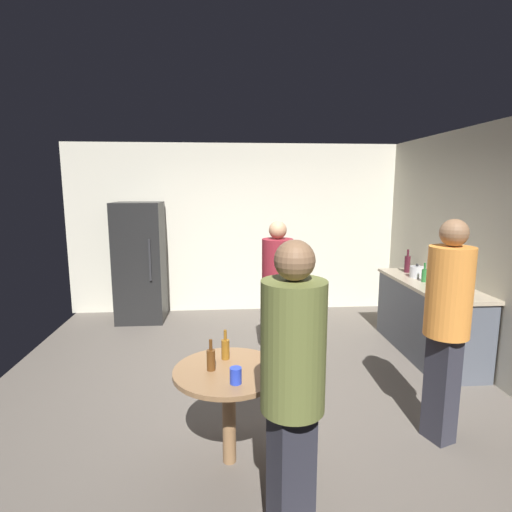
# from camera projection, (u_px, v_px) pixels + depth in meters

# --- Properties ---
(ground_plane) EXTENTS (5.20, 5.20, 0.10)m
(ground_plane) POSITION_uv_depth(u_px,v_px,m) (243.00, 388.00, 4.27)
(ground_plane) COLOR #5B544C
(wall_back) EXTENTS (5.32, 0.06, 2.70)m
(wall_back) POSITION_uv_depth(u_px,v_px,m) (235.00, 229.00, 6.62)
(wall_back) COLOR beige
(wall_back) RESTS_ON ground_plane
(wall_side_right) EXTENTS (0.06, 5.20, 2.70)m
(wall_side_right) POSITION_uv_depth(u_px,v_px,m) (495.00, 253.00, 4.23)
(wall_side_right) COLOR beige
(wall_side_right) RESTS_ON ground_plane
(refrigerator) EXTENTS (0.70, 0.68, 1.80)m
(refrigerator) POSITION_uv_depth(u_px,v_px,m) (140.00, 262.00, 6.16)
(refrigerator) COLOR black
(refrigerator) RESTS_ON ground_plane
(kitchen_counter) EXTENTS (0.64, 1.73, 0.90)m
(kitchen_counter) POSITION_uv_depth(u_px,v_px,m) (428.00, 318.00, 4.95)
(kitchen_counter) COLOR #4C515B
(kitchen_counter) RESTS_ON ground_plane
(kettle) EXTENTS (0.24, 0.17, 0.18)m
(kettle) POSITION_uv_depth(u_px,v_px,m) (417.00, 272.00, 5.12)
(kettle) COLOR #B2B2B7
(kettle) RESTS_ON kitchen_counter
(wine_bottle_on_counter) EXTENTS (0.08, 0.08, 0.31)m
(wine_bottle_on_counter) POSITION_uv_depth(u_px,v_px,m) (407.00, 264.00, 5.41)
(wine_bottle_on_counter) COLOR #3F141E
(wine_bottle_on_counter) RESTS_ON kitchen_counter
(beer_bottle_on_counter) EXTENTS (0.06, 0.06, 0.23)m
(beer_bottle_on_counter) POSITION_uv_depth(u_px,v_px,m) (424.00, 275.00, 4.88)
(beer_bottle_on_counter) COLOR #26662D
(beer_bottle_on_counter) RESTS_ON kitchen_counter
(foreground_table) EXTENTS (0.80, 0.80, 0.73)m
(foreground_table) POSITION_uv_depth(u_px,v_px,m) (229.00, 383.00, 2.95)
(foreground_table) COLOR olive
(foreground_table) RESTS_ON ground_plane
(beer_bottle_amber) EXTENTS (0.06, 0.06, 0.23)m
(beer_bottle_amber) POSITION_uv_depth(u_px,v_px,m) (225.00, 348.00, 3.10)
(beer_bottle_amber) COLOR #8C5919
(beer_bottle_amber) RESTS_ON foreground_table
(beer_bottle_brown) EXTENTS (0.06, 0.06, 0.23)m
(beer_bottle_brown) POSITION_uv_depth(u_px,v_px,m) (211.00, 359.00, 2.91)
(beer_bottle_brown) COLOR #593314
(beer_bottle_brown) RESTS_ON foreground_table
(plastic_cup_blue) EXTENTS (0.08, 0.08, 0.11)m
(plastic_cup_blue) POSITION_uv_depth(u_px,v_px,m) (236.00, 376.00, 2.71)
(plastic_cup_blue) COLOR blue
(plastic_cup_blue) RESTS_ON foreground_table
(person_in_olive_shirt) EXTENTS (0.45, 0.45, 1.78)m
(person_in_olive_shirt) POSITION_uv_depth(u_px,v_px,m) (293.00, 378.00, 2.13)
(person_in_olive_shirt) COLOR #2D2D38
(person_in_olive_shirt) RESTS_ON ground_plane
(person_in_orange_shirt) EXTENTS (0.44, 0.44, 1.80)m
(person_in_orange_shirt) POSITION_uv_depth(u_px,v_px,m) (447.00, 314.00, 3.15)
(person_in_orange_shirt) COLOR #2D2D38
(person_in_orange_shirt) RESTS_ON ground_plane
(person_in_maroon_shirt) EXTENTS (0.39, 0.39, 1.67)m
(person_in_maroon_shirt) POSITION_uv_depth(u_px,v_px,m) (277.00, 284.00, 4.49)
(person_in_maroon_shirt) COLOR #2D2D38
(person_in_maroon_shirt) RESTS_ON ground_plane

